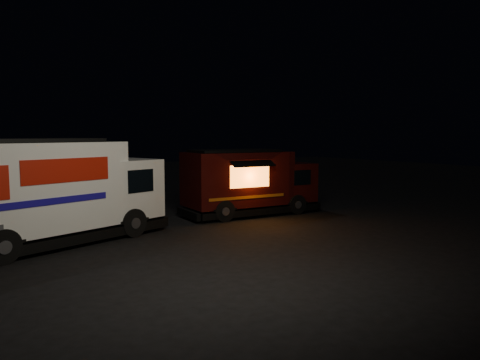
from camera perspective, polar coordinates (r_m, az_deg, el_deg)
name	(u,v)px	position (r m, az deg, el deg)	size (l,w,h in m)	color
ground	(222,243)	(14.46, -2.26, -7.72)	(80.00, 80.00, 0.00)	black
white_truck	(56,191)	(15.26, -21.50, -1.29)	(7.08, 2.42, 3.21)	white
red_truck	(251,182)	(19.42, 1.32, -0.23)	(5.83, 2.15, 2.71)	black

